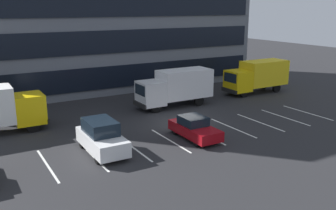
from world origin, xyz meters
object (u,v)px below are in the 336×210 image
object	(u,v)px
box_truck_yellow_all	(257,75)
sedan_maroon	(194,128)
box_truck_white	(176,86)
suv_white	(102,137)

from	to	relation	value
box_truck_yellow_all	sedan_maroon	size ratio (longest dim) A/B	1.67
box_truck_yellow_all	box_truck_white	bearing A→B (deg)	-177.54
box_truck_white	box_truck_yellow_all	distance (m)	10.51
box_truck_white	box_truck_yellow_all	size ratio (longest dim) A/B	0.99
box_truck_yellow_all	sedan_maroon	xyz separation A→B (m)	(-13.95, -8.62, -1.17)
box_truck_white	suv_white	bearing A→B (deg)	-143.61
box_truck_white	sedan_maroon	world-z (taller)	box_truck_white
box_truck_yellow_all	sedan_maroon	world-z (taller)	box_truck_yellow_all
box_truck_white	suv_white	size ratio (longest dim) A/B	1.56
box_truck_yellow_all	sedan_maroon	bearing A→B (deg)	-148.29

